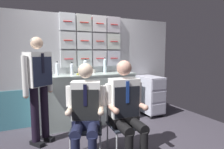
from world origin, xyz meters
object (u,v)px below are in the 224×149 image
Objects in this scene: folding_chair_left at (87,119)px; crew_member_left at (86,109)px; folding_chair_center at (121,117)px; crew_member_center at (126,105)px; snack_banana at (80,74)px; crew_member_standing at (39,82)px; coffee_cup_spare at (94,71)px; water_bottle_short at (85,67)px; service_trolley at (150,94)px.

crew_member_left is at bearing -112.02° from folding_chair_left.
crew_member_left reaches higher than folding_chair_center.
crew_member_center is at bearing -12.82° from crew_member_left.
folding_chair_center is at bearing 4.10° from crew_member_left.
crew_member_left is 0.56m from folding_chair_center.
crew_member_center is at bearing -94.96° from folding_chair_center.
crew_member_standing is at bearing -151.80° from snack_banana.
coffee_cup_spare reaches higher than snack_banana.
coffee_cup_spare is 0.37m from snack_banana.
crew_member_standing is 9.47× the size of snack_banana.
water_bottle_short is (-0.09, 1.50, 0.40)m from crew_member_center.
water_bottle_short is (0.91, 0.57, 0.16)m from crew_member_standing.
snack_banana reaches higher than folding_chair_center.
snack_banana is at bearing 102.21° from folding_chair_center.
crew_member_center reaches higher than folding_chair_center.
crew_member_standing is (-1.00, 0.92, 0.24)m from crew_member_center.
crew_member_standing reaches higher than service_trolley.
crew_member_standing is 0.86m from snack_banana.
folding_chair_left is 0.64× the size of crew_member_center.
water_bottle_short reaches higher than service_trolley.
crew_member_center is 7.55× the size of snack_banana.
crew_member_left is 1.52× the size of folding_chair_center.
crew_member_standing is (-0.48, 0.81, 0.26)m from crew_member_left.
folding_chair_center is 1.48m from water_bottle_short.
snack_banana is at bearing -132.95° from water_bottle_short.
folding_chair_left is 1.43m from water_bottle_short.
snack_banana is (-0.33, -0.16, -0.02)m from coffee_cup_spare.
coffee_cup_spare is at bearing 66.15° from folding_chair_left.
folding_chair_left and folding_chair_center have the same top height.
crew_member_left is 17.09× the size of coffee_cup_spare.
crew_member_standing is at bearing 129.29° from folding_chair_left.
crew_member_center is at bearing -30.06° from folding_chair_left.
water_bottle_short is at bearing 32.13° from crew_member_standing.
folding_chair_center is 0.51× the size of crew_member_standing.
coffee_cup_spare is (-1.27, 0.18, 0.55)m from service_trolley.
crew_member_left is 0.78× the size of crew_member_standing.
crew_member_left is at bearing -113.66° from coffee_cup_spare.
water_bottle_short is at bearing 93.26° from crew_member_center.
folding_chair_left is 0.51× the size of crew_member_standing.
water_bottle_short reaches higher than folding_chair_left.
crew_member_center is 1.55m from water_bottle_short.
service_trolley is 1.69m from snack_banana.
folding_chair_center is at bearing -93.16° from coffee_cup_spare.
water_bottle_short is 3.95× the size of coffee_cup_spare.
folding_chair_center is at bearing -37.29° from crew_member_standing.
service_trolley is at bearing 9.34° from crew_member_standing.
crew_member_standing reaches higher than water_bottle_short.
crew_member_left is 4.33× the size of water_bottle_short.
snack_banana reaches higher than service_trolley.
folding_chair_center is at bearing -85.79° from water_bottle_short.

